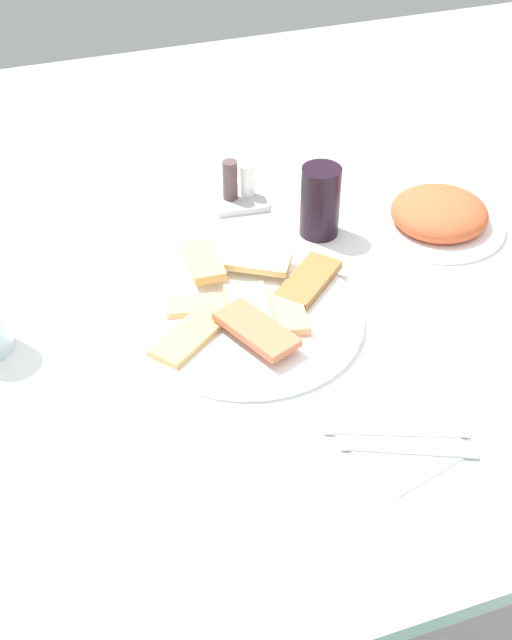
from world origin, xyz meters
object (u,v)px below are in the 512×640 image
at_px(dining_table, 262,388).
at_px(fork, 396,429).
at_px(paper_napkin, 402,442).
at_px(condiment_caddy, 239,190).
at_px(pide_platter, 248,312).
at_px(soda_can, 320,201).
at_px(salad_plate_rice, 439,216).
at_px(spoon, 409,450).

bearing_deg(dining_table, fork, 115.98).
height_order(paper_napkin, condiment_caddy, condiment_caddy).
bearing_deg(pide_platter, condiment_caddy, -105.89).
bearing_deg(paper_napkin, fork, -90.00).
relative_size(soda_can, fork, 0.66).
height_order(salad_plate_rice, paper_napkin, salad_plate_rice).
relative_size(pide_platter, condiment_caddy, 3.49).
distance_m(paper_napkin, spoon, 0.02).
height_order(dining_table, pide_platter, pide_platter).
relative_size(dining_table, condiment_caddy, 10.78).
bearing_deg(fork, dining_table, -42.93).
height_order(dining_table, salad_plate_rice, salad_plate_rice).
bearing_deg(soda_can, salad_plate_rice, 165.67).
distance_m(pide_platter, salad_plate_rice, 0.41).
bearing_deg(salad_plate_rice, pide_platter, 18.41).
bearing_deg(condiment_caddy, fork, 91.33).
xyz_separation_m(pide_platter, condiment_caddy, (-0.09, -0.32, 0.01)).
relative_size(fork, condiment_caddy, 1.84).
xyz_separation_m(soda_can, fork, (0.08, 0.46, -0.06)).
distance_m(salad_plate_rice, condiment_caddy, 0.35).
relative_size(fork, spoon, 1.08).
bearing_deg(dining_table, salad_plate_rice, -153.59).
bearing_deg(salad_plate_rice, spoon, 57.55).
xyz_separation_m(dining_table, fork, (-0.10, 0.21, 0.09)).
distance_m(soda_can, fork, 0.47).
bearing_deg(pide_platter, soda_can, -136.24).
bearing_deg(spoon, pide_platter, -47.80).
xyz_separation_m(paper_napkin, fork, (0.00, -0.02, 0.00)).
xyz_separation_m(pide_platter, salad_plate_rice, (-0.38, -0.13, 0.01)).
relative_size(dining_table, pide_platter, 3.09).
relative_size(pide_platter, spoon, 2.05).
bearing_deg(soda_can, dining_table, 52.22).
relative_size(pide_platter, soda_can, 2.85).
xyz_separation_m(fork, condiment_caddy, (0.01, -0.59, 0.02)).
distance_m(salad_plate_rice, paper_napkin, 0.51).
distance_m(soda_can, spoon, 0.50).
height_order(paper_napkin, spoon, spoon).
distance_m(dining_table, paper_napkin, 0.27).
height_order(soda_can, condiment_caddy, soda_can).
distance_m(dining_table, salad_plate_rice, 0.44).
bearing_deg(pide_platter, salad_plate_rice, -161.59).
distance_m(pide_platter, fork, 0.30).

